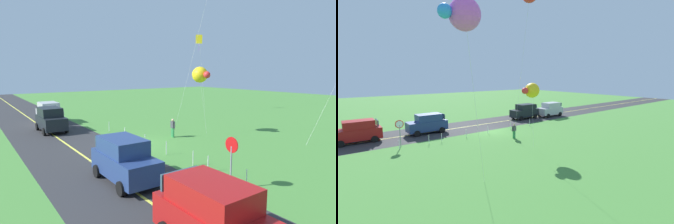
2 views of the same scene
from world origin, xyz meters
TOP-DOWN VIEW (x-y plane):
  - ground_plane at (0.00, 0.00)m, footprint 120.00×120.00m
  - asphalt_road at (0.00, -4.00)m, footprint 120.00×7.00m
  - road_centre_stripe at (0.00, -4.00)m, footprint 120.00×0.16m
  - car_suv_foreground at (6.35, -3.78)m, footprint 4.40×2.12m
  - car_parked_west_far at (-13.53, -2.77)m, footprint 4.40×2.12m
  - car_parked_east_near at (13.26, -4.15)m, footprint 4.40×2.12m
  - car_parked_west_near at (-8.77, -3.74)m, footprint 4.40×2.12m
  - stop_sign at (10.19, -0.10)m, footprint 0.76×0.08m
  - person_adult_near at (-0.23, 4.11)m, footprint 0.58×0.22m
  - kite_blue_mid at (-11.78, 17.10)m, footprint 1.72×0.74m
  - kite_yellow_high at (0.01, 6.95)m, footprint 1.90×1.40m
  - fence_post_0 at (-5.68, 0.70)m, footprint 0.05×0.05m
  - fence_post_1 at (-2.44, 0.70)m, footprint 0.05×0.05m
  - fence_post_2 at (0.90, 0.70)m, footprint 0.05×0.05m
  - fence_post_3 at (3.70, 0.70)m, footprint 0.05×0.05m
  - fence_post_4 at (6.48, 0.70)m, footprint 0.05×0.05m
  - fence_post_5 at (7.78, 0.70)m, footprint 0.05×0.05m
  - fence_post_6 at (10.49, 0.70)m, footprint 0.05×0.05m

SIDE VIEW (x-z plane):
  - ground_plane at x=0.00m, z-range -0.10..0.00m
  - asphalt_road at x=0.00m, z-range 0.00..0.00m
  - road_centre_stripe at x=0.00m, z-range 0.00..0.01m
  - fence_post_0 at x=-5.68m, z-range 0.00..0.90m
  - fence_post_1 at x=-2.44m, z-range 0.00..0.90m
  - fence_post_2 at x=0.90m, z-range 0.00..0.90m
  - fence_post_3 at x=3.70m, z-range 0.00..0.90m
  - fence_post_4 at x=6.48m, z-range 0.00..0.90m
  - fence_post_5 at x=7.78m, z-range 0.00..0.90m
  - fence_post_6 at x=10.49m, z-range 0.00..0.90m
  - person_adult_near at x=-0.23m, z-range 0.06..1.66m
  - car_suv_foreground at x=6.35m, z-range 0.03..2.27m
  - car_parked_west_far at x=-13.53m, z-range 0.03..2.27m
  - car_parked_east_near at x=13.26m, z-range 0.03..2.27m
  - car_parked_west_near at x=-8.77m, z-range 0.03..2.27m
  - stop_sign at x=10.19m, z-range 0.52..3.08m
  - kite_yellow_high at x=0.01m, z-range 2.29..8.28m
  - kite_blue_mid at x=-11.78m, z-range 4.49..15.10m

